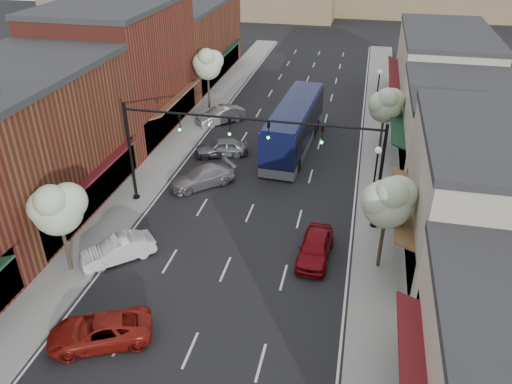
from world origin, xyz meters
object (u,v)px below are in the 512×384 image
Objects in this scene: signal_mast_right at (341,158)px; tree_left_near at (57,207)px; tree_left_far at (208,63)px; lamp_post_near at (376,167)px; lamp_post_far at (378,84)px; red_hatchback at (315,247)px; parked_car_e at (221,115)px; tree_right_far at (386,104)px; parked_car_c at (202,177)px; parked_car_a at (100,331)px; tree_right_near at (389,200)px; coach_bus at (294,125)px; parked_car_b at (118,250)px; parked_car_d at (221,147)px; signal_mast_left at (163,141)px.

tree_left_near is at bearing -149.86° from signal_mast_right.
lamp_post_near is at bearing -43.89° from tree_left_far.
tree_left_far is 16.26m from lamp_post_far.
red_hatchback is (-0.88, -3.89, -3.88)m from signal_mast_right.
signal_mast_right is at bearing -6.78° from parked_car_e.
parked_car_c is (-12.55, -9.04, -3.29)m from tree_right_far.
tree_left_far is at bearing 163.29° from parked_car_a.
tree_left_far reaches higher than tree_right_near.
coach_bus is (-7.09, 14.88, -2.46)m from tree_right_near.
parked_car_c is at bearing -74.91° from tree_left_far.
parked_car_b is (2.05, 1.60, -3.53)m from tree_left_near.
tree_right_far is 1.12× the size of parked_car_c.
parked_car_d is 0.92× the size of parked_car_e.
parked_car_a is (-12.55, -24.31, -3.33)m from tree_right_far.
tree_right_far is 1.14× the size of parked_car_a.
tree_left_near is at bearing -146.67° from lamp_post_near.
tree_right_near is at bearing -52.96° from tree_left_far.
tree_right_far is 17.66m from tree_left_far.
tree_left_far is 22.33m from lamp_post_near.
parked_car_c is at bearing 63.96° from signal_mast_left.
lamp_post_near is 13.41m from parked_car_d.
signal_mast_right is 22.68m from tree_left_far.
parked_car_b reaches higher than parked_car_a.
tree_left_near reaches higher than parked_car_a.
signal_mast_right is 1.73× the size of parked_car_a.
parked_car_d is (0.00, 5.12, 0.02)m from parked_car_c.
tree_left_far is at bearing 90.00° from tree_left_near.
red_hatchback is 0.94× the size of parked_car_e.
signal_mast_right reaches higher than parked_car_a.
parked_car_d is at bearing -67.78° from tree_left_far.
signal_mast_left is (-11.24, 0.00, 0.00)m from signal_mast_right.
tree_left_far is (-16.60, 22.00, 0.15)m from tree_right_near.
parked_car_c is at bearing -125.07° from lamp_post_far.
coach_bus reaches higher than parked_car_d.
lamp_post_near reaches higher than parked_car_b.
tree_right_near is 27.56m from tree_left_far.
parked_car_a is at bearing -133.62° from red_hatchback.
parked_car_d is (-5.46, -2.80, -1.27)m from coach_bus.
parked_car_e is (-14.55, 18.80, -3.69)m from tree_right_near.
parked_car_a is at bearing -99.87° from coach_bus.
red_hatchback is at bearing -15.07° from parked_car_e.
lamp_post_far is (0.00, 17.50, 0.00)m from lamp_post_near.
parked_car_b is 0.91× the size of parked_car_e.
tree_right_far is at bearing -19.87° from tree_left_far.
signal_mast_right is at bearing 30.14° from tree_left_near.
coach_bus is 15.17m from red_hatchback.
signal_mast_right reaches higher than parked_car_c.
parked_car_d is (2.00, 14.48, 0.03)m from parked_car_b.
red_hatchback is at bearing 10.23° from parked_car_c.
coach_bus is 23.86m from parked_car_a.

